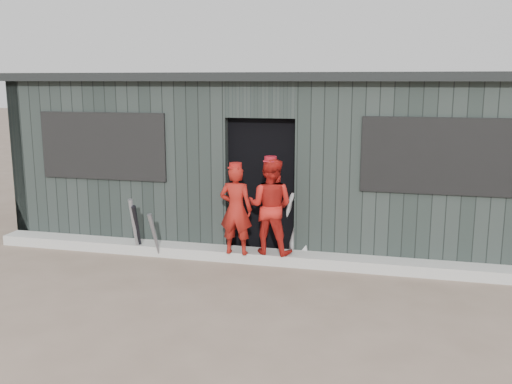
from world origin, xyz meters
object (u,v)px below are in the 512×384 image
(player_red_right, at_px, (270,206))
(player_grey_back, at_px, (306,212))
(bat_left, at_px, (134,227))
(player_red_left, at_px, (236,210))
(bat_right, at_px, (138,230))
(bat_mid, at_px, (155,236))
(dugout, at_px, (281,156))

(player_red_right, bearing_deg, player_grey_back, -131.47)
(player_red_right, xyz_separation_m, player_grey_back, (0.44, 0.41, -0.15))
(bat_left, relative_size, player_red_left, 0.70)
(bat_right, height_order, player_red_left, player_red_left)
(bat_mid, height_order, bat_right, bat_right)
(bat_mid, distance_m, player_red_left, 1.27)
(bat_left, relative_size, bat_right, 1.08)
(bat_right, relative_size, player_red_right, 0.61)
(bat_left, bearing_deg, bat_right, 53.34)
(bat_mid, bearing_deg, bat_left, 175.47)
(bat_mid, distance_m, player_red_right, 1.72)
(bat_left, bearing_deg, bat_mid, -4.53)
(bat_left, xyz_separation_m, player_red_left, (1.51, 0.04, 0.34))
(bat_right, distance_m, player_red_right, 1.98)
(bat_left, height_order, player_red_left, player_red_left)
(bat_mid, distance_m, player_grey_back, 2.19)
(dugout, bearing_deg, bat_right, -132.77)
(player_grey_back, bearing_deg, dugout, -74.63)
(player_red_right, bearing_deg, bat_left, 10.90)
(bat_mid, bearing_deg, player_red_right, 7.26)
(bat_left, relative_size, player_grey_back, 0.66)
(player_red_left, bearing_deg, player_red_right, -162.10)
(bat_left, relative_size, dugout, 0.11)
(bat_right, bearing_deg, bat_left, -126.66)
(bat_right, height_order, player_red_right, player_red_right)
(player_red_left, xyz_separation_m, player_red_right, (0.45, 0.15, 0.04))
(bat_left, height_order, bat_mid, bat_left)
(bat_right, bearing_deg, player_grey_back, 13.11)
(bat_left, xyz_separation_m, player_red_right, (1.96, 0.18, 0.38))
(player_grey_back, bearing_deg, bat_mid, 5.78)
(bat_left, distance_m, bat_right, 0.07)
(bat_right, bearing_deg, player_red_right, 4.26)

